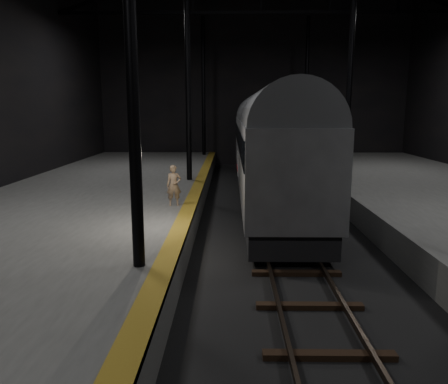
{
  "coord_description": "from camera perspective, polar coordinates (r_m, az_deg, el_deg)",
  "views": [
    {
      "loc": [
        -1.78,
        -13.16,
        4.41
      ],
      "look_at": [
        -1.97,
        -0.51,
        2.0
      ],
      "focal_mm": 35.0,
      "sensor_mm": 36.0,
      "label": 1
    }
  ],
  "objects": [
    {
      "name": "tactile_strip",
      "position": [
        13.68,
        -5.34,
        -3.69
      ],
      "size": [
        0.5,
        43.8,
        0.01
      ],
      "primitive_type": "cube",
      "color": "#8C6219",
      "rests_on": "platform_left"
    },
    {
      "name": "woman",
      "position": [
        15.66,
        -6.56,
        0.86
      ],
      "size": [
        0.59,
        0.45,
        1.46
      ],
      "primitive_type": "imported",
      "rotation": [
        0.0,
        0.0,
        0.19
      ],
      "color": "#987A5D",
      "rests_on": "platform_left"
    },
    {
      "name": "train",
      "position": [
        21.14,
        5.73,
        6.58
      ],
      "size": [
        2.9,
        19.34,
        5.17
      ],
      "color": "gray",
      "rests_on": "ground"
    },
    {
      "name": "ground",
      "position": [
        14.0,
        8.21,
        -7.7
      ],
      "size": [
        44.0,
        44.0,
        0.0
      ],
      "primitive_type": "plane",
      "color": "black",
      "rests_on": "ground"
    },
    {
      "name": "track",
      "position": [
        13.98,
        8.22,
        -7.44
      ],
      "size": [
        2.4,
        43.0,
        0.24
      ],
      "color": "#3F3328",
      "rests_on": "ground"
    },
    {
      "name": "platform_left",
      "position": [
        14.87,
        -21.88,
        -5.26
      ],
      "size": [
        9.0,
        43.8,
        1.0
      ],
      "primitive_type": "cube",
      "color": "#525250",
      "rests_on": "ground"
    }
  ]
}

